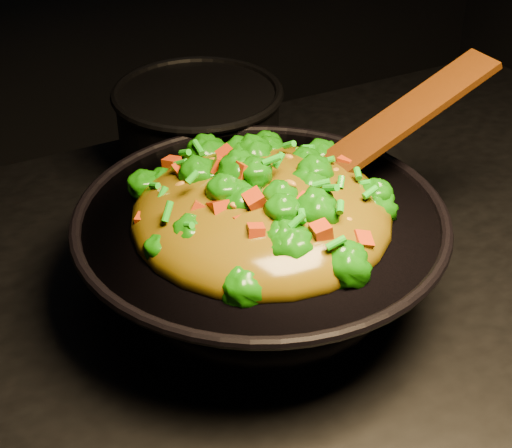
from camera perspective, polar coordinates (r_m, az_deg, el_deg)
wok at (r=0.80m, az=0.33°, el=-2.46°), size 0.44×0.44×0.10m
stir_fry at (r=0.74m, az=0.40°, el=3.11°), size 0.26×0.26×0.09m
spatula at (r=0.82m, az=8.83°, el=6.38°), size 0.28×0.06×0.12m
back_pot at (r=1.01m, az=-4.16°, el=6.79°), size 0.21×0.21×0.12m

